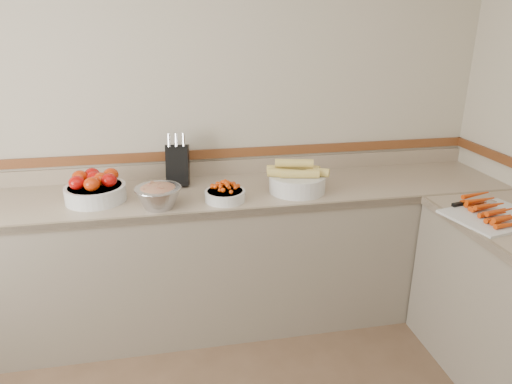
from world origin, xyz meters
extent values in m
plane|color=#BEB39D|center=(0.00, 2.00, 1.30)|extent=(4.00, 0.00, 4.00)
cube|color=tan|center=(0.00, 1.68, 0.88)|extent=(4.00, 0.65, 0.04)
cube|color=gray|center=(0.00, 1.68, 0.43)|extent=(4.00, 0.63, 0.86)
cube|color=#7B6953|center=(0.00, 1.36, 0.88)|extent=(4.00, 0.02, 0.04)
cube|color=tan|center=(0.00, 1.99, 0.95)|extent=(4.00, 0.02, 0.10)
cube|color=brown|center=(0.00, 1.99, 1.05)|extent=(4.00, 0.02, 0.06)
cube|color=black|center=(-0.06, 1.84, 1.03)|extent=(0.16, 0.18, 0.27)
cylinder|color=silver|center=(-0.10, 1.81, 1.19)|extent=(0.02, 0.04, 0.07)
cylinder|color=silver|center=(-0.06, 1.81, 1.19)|extent=(0.02, 0.04, 0.07)
cylinder|color=silver|center=(-0.01, 1.81, 1.19)|extent=(0.02, 0.04, 0.07)
cylinder|color=silver|center=(-0.10, 1.84, 1.19)|extent=(0.02, 0.04, 0.07)
cylinder|color=silver|center=(-0.06, 1.84, 1.19)|extent=(0.02, 0.04, 0.07)
cylinder|color=silver|center=(-0.01, 1.84, 1.19)|extent=(0.02, 0.04, 0.07)
cylinder|color=silver|center=(-0.10, 1.87, 1.19)|extent=(0.02, 0.04, 0.07)
cylinder|color=silver|center=(-0.06, 1.87, 1.19)|extent=(0.02, 0.04, 0.07)
cylinder|color=silver|center=(-0.01, 1.87, 1.19)|extent=(0.02, 0.04, 0.07)
cylinder|color=silver|center=(-0.53, 1.65, 0.95)|extent=(0.34, 0.34, 0.09)
torus|color=silver|center=(-0.53, 1.65, 0.99)|extent=(0.34, 0.34, 0.01)
cylinder|color=white|center=(-0.53, 1.65, 0.99)|extent=(0.30, 0.30, 0.01)
ellipsoid|color=#B20907|center=(-0.62, 1.60, 1.03)|extent=(0.09, 0.09, 0.08)
ellipsoid|color=red|center=(-0.53, 1.56, 1.03)|extent=(0.09, 0.09, 0.08)
ellipsoid|color=#B20907|center=(-0.45, 1.61, 1.03)|extent=(0.09, 0.09, 0.08)
ellipsoid|color=red|center=(-0.62, 1.71, 1.03)|extent=(0.09, 0.09, 0.08)
ellipsoid|color=#B20907|center=(-0.53, 1.67, 1.03)|extent=(0.09, 0.09, 0.08)
ellipsoid|color=red|center=(-0.45, 1.72, 1.03)|extent=(0.09, 0.09, 0.08)
ellipsoid|color=#B20907|center=(-0.56, 1.74, 1.03)|extent=(0.09, 0.09, 0.08)
ellipsoid|color=red|center=(-0.49, 1.64, 1.03)|extent=(0.09, 0.09, 0.08)
cylinder|color=silver|center=(0.20, 1.51, 0.93)|extent=(0.23, 0.23, 0.06)
torus|color=silver|center=(0.20, 1.51, 0.95)|extent=(0.24, 0.24, 0.01)
cylinder|color=white|center=(0.20, 1.51, 0.95)|extent=(0.20, 0.20, 0.01)
sphere|color=#CA3A07|center=(0.28, 1.53, 0.98)|extent=(0.03, 0.03, 0.03)
sphere|color=#CA3A07|center=(0.23, 1.54, 0.99)|extent=(0.03, 0.03, 0.03)
sphere|color=#CA3A07|center=(0.27, 1.49, 0.98)|extent=(0.03, 0.03, 0.03)
sphere|color=#CA3A07|center=(0.18, 1.52, 1.00)|extent=(0.03, 0.03, 0.03)
sphere|color=#CA3A07|center=(0.13, 1.53, 0.98)|extent=(0.03, 0.03, 0.03)
sphere|color=#CA3A07|center=(0.20, 1.51, 1.00)|extent=(0.03, 0.03, 0.03)
sphere|color=#CA3A07|center=(0.20, 1.51, 1.00)|extent=(0.03, 0.03, 0.03)
sphere|color=#CA3A07|center=(0.22, 1.58, 0.98)|extent=(0.03, 0.03, 0.03)
sphere|color=#CA3A07|center=(0.21, 1.47, 1.00)|extent=(0.03, 0.03, 0.03)
sphere|color=#CA3A07|center=(0.14, 1.57, 0.98)|extent=(0.03, 0.03, 0.03)
sphere|color=#CA3A07|center=(0.16, 1.48, 0.99)|extent=(0.03, 0.03, 0.03)
sphere|color=#CA3A07|center=(0.20, 1.51, 1.01)|extent=(0.03, 0.03, 0.03)
sphere|color=#CA3A07|center=(0.28, 1.53, 0.98)|extent=(0.03, 0.03, 0.03)
sphere|color=#CA3A07|center=(0.19, 1.48, 1.00)|extent=(0.03, 0.03, 0.03)
sphere|color=#CA3A07|center=(0.21, 1.56, 0.99)|extent=(0.03, 0.03, 0.03)
sphere|color=#CA3A07|center=(0.18, 1.51, 1.01)|extent=(0.03, 0.03, 0.03)
sphere|color=#CA3A07|center=(0.24, 1.52, 0.99)|extent=(0.03, 0.03, 0.03)
sphere|color=#CA3A07|center=(0.15, 1.51, 0.99)|extent=(0.03, 0.03, 0.03)
sphere|color=#CA3A07|center=(0.21, 1.53, 1.01)|extent=(0.03, 0.03, 0.03)
sphere|color=#CA3A07|center=(0.14, 1.51, 0.98)|extent=(0.03, 0.03, 0.03)
sphere|color=#CA3A07|center=(0.14, 1.51, 0.99)|extent=(0.03, 0.03, 0.03)
sphere|color=#CA3A07|center=(0.23, 1.47, 0.99)|extent=(0.03, 0.03, 0.03)
sphere|color=#CA3A07|center=(0.20, 1.52, 1.01)|extent=(0.03, 0.03, 0.03)
sphere|color=#CA3A07|center=(0.20, 1.51, 1.00)|extent=(0.03, 0.03, 0.03)
sphere|color=#CA3A07|center=(0.22, 1.50, 1.01)|extent=(0.03, 0.03, 0.03)
sphere|color=#CA3A07|center=(0.20, 1.57, 0.99)|extent=(0.03, 0.03, 0.03)
sphere|color=#CA3A07|center=(0.20, 1.51, 1.02)|extent=(0.03, 0.03, 0.03)
sphere|color=#CA3A07|center=(0.20, 1.43, 0.98)|extent=(0.03, 0.03, 0.03)
sphere|color=#CA3A07|center=(0.21, 1.49, 1.00)|extent=(0.03, 0.03, 0.03)
sphere|color=#CA3A07|center=(0.19, 1.52, 1.01)|extent=(0.03, 0.03, 0.03)
sphere|color=#CA3A07|center=(0.24, 1.47, 0.99)|extent=(0.03, 0.03, 0.03)
sphere|color=#CA3A07|center=(0.25, 1.54, 0.99)|extent=(0.03, 0.03, 0.03)
sphere|color=#CA3A07|center=(0.15, 1.51, 0.99)|extent=(0.03, 0.03, 0.03)
sphere|color=#CA3A07|center=(0.22, 1.53, 0.99)|extent=(0.03, 0.03, 0.03)
sphere|color=#CA3A07|center=(0.20, 1.51, 1.02)|extent=(0.03, 0.03, 0.03)
sphere|color=#CA3A07|center=(0.20, 1.47, 1.00)|extent=(0.03, 0.03, 0.03)
sphere|color=#CA3A07|center=(0.23, 1.55, 0.99)|extent=(0.03, 0.03, 0.03)
sphere|color=#CA3A07|center=(0.24, 1.51, 1.00)|extent=(0.03, 0.03, 0.03)
sphere|color=#CA3A07|center=(0.20, 1.50, 1.01)|extent=(0.03, 0.03, 0.03)
cylinder|color=silver|center=(0.65, 1.58, 0.95)|extent=(0.34, 0.34, 0.10)
torus|color=silver|center=(0.65, 1.58, 1.00)|extent=(0.34, 0.34, 0.01)
cylinder|color=#D6B859|center=(0.58, 1.56, 1.03)|extent=(0.23, 0.12, 0.05)
cylinder|color=#D6B859|center=(0.65, 1.53, 1.03)|extent=(0.23, 0.10, 0.05)
cylinder|color=#D6B859|center=(0.72, 1.57, 1.03)|extent=(0.23, 0.15, 0.05)
cylinder|color=#D6B859|center=(0.59, 1.63, 1.03)|extent=(0.23, 0.11, 0.05)
cylinder|color=#D6B859|center=(0.69, 1.64, 1.03)|extent=(0.22, 0.16, 0.05)
cylinder|color=#D6B859|center=(0.63, 1.58, 1.08)|extent=(0.23, 0.11, 0.05)
cylinder|color=#B2B2BA|center=(-0.18, 1.47, 0.96)|extent=(0.26, 0.26, 0.12)
torus|color=#B2B2BA|center=(-0.18, 1.47, 1.01)|extent=(0.26, 0.26, 0.01)
ellipsoid|color=#A6133B|center=(-0.18, 1.47, 1.01)|extent=(0.21, 0.21, 0.07)
cube|color=#A6133B|center=(-0.24, 1.44, 1.02)|extent=(0.02, 0.02, 0.02)
cube|color=#8AAB53|center=(-0.17, 1.43, 1.02)|extent=(0.02, 0.02, 0.02)
cube|color=#A6133B|center=(-0.20, 1.45, 1.02)|extent=(0.02, 0.02, 0.02)
cube|color=#8AAB53|center=(-0.15, 1.42, 1.03)|extent=(0.02, 0.02, 0.02)
cube|color=#A6133B|center=(-0.17, 1.49, 1.03)|extent=(0.02, 0.02, 0.02)
cube|color=#8AAB53|center=(-0.20, 1.51, 1.03)|extent=(0.02, 0.02, 0.02)
cube|color=#A6133B|center=(-0.18, 1.49, 1.02)|extent=(0.02, 0.02, 0.02)
cube|color=#8AAB53|center=(-0.17, 1.48, 1.03)|extent=(0.02, 0.02, 0.02)
cube|color=#A6133B|center=(-0.15, 1.46, 1.02)|extent=(0.02, 0.02, 0.02)
cube|color=#8AAB53|center=(-0.22, 1.50, 1.03)|extent=(0.02, 0.02, 0.02)
cube|color=#A6133B|center=(-0.17, 1.47, 1.03)|extent=(0.02, 0.02, 0.02)
cube|color=#8AAB53|center=(-0.16, 1.48, 1.03)|extent=(0.02, 0.02, 0.02)
cube|color=#A6133B|center=(-0.17, 1.43, 1.03)|extent=(0.02, 0.02, 0.02)
cube|color=#8AAB53|center=(-0.18, 1.47, 1.03)|extent=(0.02, 0.02, 0.02)
cube|color=silver|center=(1.56, 0.99, 0.91)|extent=(0.52, 0.45, 0.01)
cone|color=#CA3B07|center=(1.56, 0.87, 0.95)|extent=(0.18, 0.06, 0.03)
cone|color=#CA3B07|center=(1.56, 0.90, 0.93)|extent=(0.18, 0.06, 0.03)
cone|color=#CA3B07|center=(1.56, 0.93, 0.93)|extent=(0.18, 0.06, 0.03)
cone|color=#CA3B07|center=(1.56, 0.96, 0.95)|extent=(0.18, 0.06, 0.03)
cone|color=#CA3B07|center=(1.56, 0.98, 0.93)|extent=(0.18, 0.06, 0.03)
cone|color=#CA3B07|center=(1.56, 1.01, 0.93)|extent=(0.18, 0.06, 0.03)
cone|color=#CA3B07|center=(1.56, 1.04, 0.95)|extent=(0.18, 0.06, 0.03)
cone|color=#CA3B07|center=(1.56, 1.06, 0.93)|extent=(0.18, 0.06, 0.03)
cone|color=#CA3B07|center=(1.56, 1.09, 0.93)|extent=(0.18, 0.06, 0.03)
cone|color=#CA3B07|center=(1.56, 1.12, 0.95)|extent=(0.18, 0.06, 0.03)
cone|color=#CA3B07|center=(1.56, 1.14, 0.93)|extent=(0.18, 0.06, 0.03)
cone|color=#CA3B07|center=(1.56, 1.17, 0.93)|extent=(0.18, 0.06, 0.03)
cone|color=#CA3B07|center=(1.56, 1.20, 0.95)|extent=(0.18, 0.06, 0.03)
cube|color=silver|center=(1.60, 1.15, 0.92)|extent=(0.19, 0.07, 0.00)
cube|color=black|center=(1.46, 1.15, 0.92)|extent=(0.10, 0.04, 0.02)
camera|label=1|loc=(-0.09, -0.94, 1.87)|focal=32.00mm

